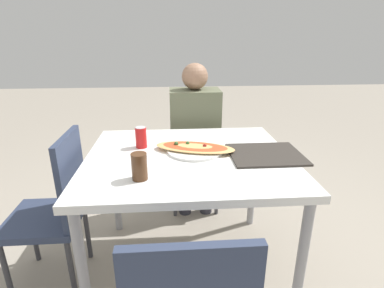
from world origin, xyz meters
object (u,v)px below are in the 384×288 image
(chair_far_seated, at_px, (194,147))
(chair_side_left, at_px, (56,206))
(drink_glass, at_px, (139,167))
(soda_can, at_px, (141,137))
(pizza_main, at_px, (195,148))
(person_seated, at_px, (195,129))
(dining_table, at_px, (189,167))

(chair_far_seated, height_order, chair_side_left, same)
(drink_glass, bearing_deg, chair_side_left, 154.84)
(soda_can, bearing_deg, pizza_main, -15.91)
(chair_far_seated, relative_size, soda_can, 7.35)
(chair_side_left, distance_m, person_seated, 1.14)
(dining_table, height_order, chair_side_left, chair_side_left)
(chair_far_seated, bearing_deg, person_seated, 90.00)
(chair_far_seated, relative_size, person_seated, 0.76)
(pizza_main, relative_size, drink_glass, 3.88)
(chair_far_seated, xyz_separation_m, drink_glass, (-0.34, -1.10, 0.33))
(chair_far_seated, bearing_deg, drink_glass, 72.90)
(dining_table, relative_size, chair_side_left, 1.23)
(person_seated, distance_m, pizza_main, 0.66)
(drink_glass, bearing_deg, dining_table, 48.11)
(chair_side_left, distance_m, pizza_main, 0.85)
(chair_far_seated, distance_m, chair_side_left, 1.21)
(soda_can, distance_m, drink_glass, 0.42)
(person_seated, xyz_separation_m, drink_glass, (-0.34, -0.98, 0.13))
(dining_table, height_order, drink_glass, drink_glass)
(chair_side_left, bearing_deg, dining_table, -87.29)
(drink_glass, bearing_deg, pizza_main, 49.47)
(dining_table, bearing_deg, drink_glass, -131.89)
(person_seated, bearing_deg, dining_table, 82.47)
(person_seated, height_order, drink_glass, person_seated)
(dining_table, distance_m, drink_glass, 0.39)
(dining_table, bearing_deg, pizza_main, 56.53)
(dining_table, bearing_deg, soda_can, 151.54)
(drink_glass, bearing_deg, chair_far_seated, 72.90)
(person_seated, height_order, pizza_main, person_seated)
(dining_table, height_order, chair_far_seated, chair_far_seated)
(chair_side_left, distance_m, soda_can, 0.61)
(chair_side_left, relative_size, person_seated, 0.76)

